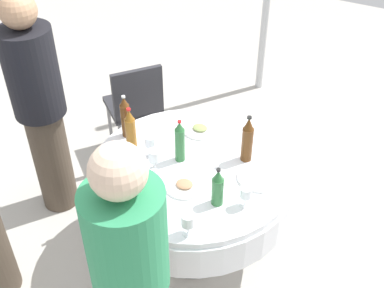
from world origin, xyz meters
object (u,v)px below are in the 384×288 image
bottle_green_rear (218,188)px  bottle_amber_west (130,129)px  dining_table (192,184)px  wine_glass_mid (246,193)px  wine_glass_west (188,221)px  wine_glass_south (150,142)px  plate_far (200,129)px  person_near (132,282)px  chair_west (135,103)px  bottle_brown_front (125,117)px  plate_east (258,178)px  bottle_brown_north (247,140)px  wine_glass_rear (108,183)px  person_north (40,107)px  plate_mid (184,186)px  bottle_clear_near (134,193)px  wine_glass_front (154,157)px  bottle_green_left (180,142)px

bottle_green_rear → bottle_amber_west: size_ratio=0.86×
dining_table → wine_glass_mid: bearing=160.3°
wine_glass_west → wine_glass_south: wine_glass_south is taller
bottle_green_rear → plate_far: bearing=-52.9°
person_near → chair_west: 1.98m
bottle_amber_west → plate_far: size_ratio=1.32×
bottle_brown_front → plate_east: size_ratio=1.20×
bottle_green_rear → plate_far: size_ratio=1.14×
bottle_brown_north → bottle_green_rear: 0.43m
wine_glass_mid → plate_east: size_ratio=0.52×
wine_glass_rear → wine_glass_south: (0.01, -0.43, -0.00)m
bottle_brown_front → wine_glass_south: 0.28m
bottle_green_rear → wine_glass_mid: bottle_green_rear is taller
person_near → plate_far: bearing=-87.9°
wine_glass_west → person_north: (1.35, -0.37, 0.03)m
bottle_brown_north → plate_mid: bearing=64.2°
bottle_brown_north → plate_mid: bottle_brown_north is taller
bottle_clear_near → wine_glass_rear: bottle_clear_near is taller
bottle_green_rear → person_north: size_ratio=0.15×
bottle_green_rear → wine_glass_south: 0.57m
bottle_brown_front → bottle_amber_west: (-0.10, 0.08, -0.01)m
dining_table → wine_glass_front: size_ratio=7.75×
bottle_green_left → plate_far: 0.34m
bottle_green_left → plate_east: (-0.49, -0.07, -0.13)m
bottle_green_left → chair_west: bottle_green_left is taller
bottle_clear_near → bottle_green_rear: size_ratio=1.25×
dining_table → bottle_brown_north: (-0.26, -0.22, 0.30)m
plate_far → plate_east: bearing=155.3°
dining_table → bottle_amber_west: (0.43, 0.03, 0.28)m
bottle_clear_near → bottle_green_left: size_ratio=1.06×
plate_far → bottle_green_rear: bearing=127.1°
wine_glass_rear → plate_east: 0.87m
person_north → dining_table: bearing=-90.0°
bottle_amber_west → chair_west: (0.48, -0.69, -0.35)m
wine_glass_front → chair_west: 1.16m
bottle_amber_west → wine_glass_west: 0.82m
dining_table → chair_west: (0.91, -0.67, -0.07)m
wine_glass_south → chair_west: (0.64, -0.71, -0.33)m
plate_mid → wine_glass_west: bearing=123.6°
wine_glass_west → plate_far: wine_glass_west is taller
plate_east → person_north: size_ratio=0.15×
dining_table → wine_glass_west: (-0.25, 0.48, 0.25)m
plate_mid → wine_glass_mid: bearing=-173.7°
wine_glass_front → person_near: 0.86m
wine_glass_west → bottle_brown_north: bearing=-90.4°
wine_glass_front → wine_glass_west: (-0.41, 0.32, -0.02)m
bottle_clear_near → chair_west: size_ratio=0.35×
bottle_clear_near → plate_mid: bottle_clear_near is taller
plate_far → person_north: person_north is taller
bottle_clear_near → chair_west: bearing=-54.0°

